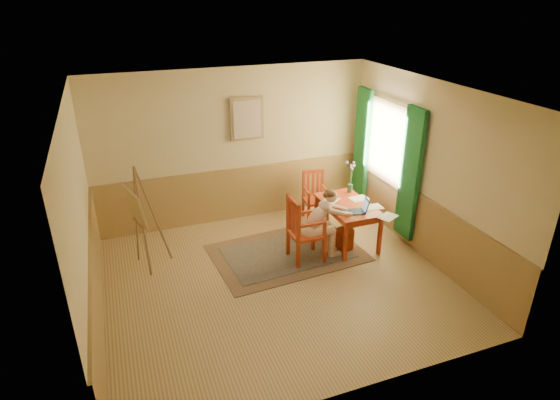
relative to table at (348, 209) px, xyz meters
name	(u,v)px	position (x,y,z in m)	size (l,w,h in m)	color
room	(277,195)	(-1.51, -0.68, 0.77)	(5.04, 4.54, 2.84)	tan
wainscot	(260,227)	(-1.51, 0.11, -0.13)	(5.00, 4.50, 1.00)	#AA854B
window	(385,154)	(0.91, 0.42, 0.71)	(0.12, 2.01, 2.20)	white
wall_portrait	(247,119)	(-1.26, 1.52, 1.27)	(0.60, 0.05, 0.76)	tan
rug	(287,253)	(-1.08, -0.01, -0.62)	(2.51, 1.77, 0.02)	#8C7251
table	(348,209)	(0.00, 0.00, 0.00)	(0.72, 1.20, 0.72)	#C84822
chair_left	(303,230)	(-0.93, -0.28, -0.08)	(0.51, 0.48, 1.09)	#C84822
chair_back	(315,196)	(-0.14, 1.00, -0.17)	(0.46, 0.48, 0.93)	#C84822
figure	(321,221)	(-0.63, -0.29, 0.02)	(0.86, 0.38, 1.17)	beige
laptop	(358,209)	(0.01, -0.33, 0.13)	(0.40, 0.29, 0.22)	#1E2338
papers	(362,205)	(0.19, -0.14, 0.09)	(0.94, 1.22, 0.00)	white
vase	(350,178)	(0.26, 0.44, 0.34)	(0.22, 0.28, 0.56)	#3F724C
wastebasket	(345,239)	(-0.12, -0.18, -0.46)	(0.31, 0.31, 0.33)	#B1360B
easel	(137,210)	(-3.32, 0.39, 0.36)	(0.63, 0.75, 1.68)	olive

